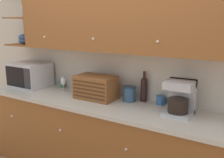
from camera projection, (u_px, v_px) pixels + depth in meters
name	position (u px, v px, depth m)	size (l,w,h in m)	color
wall_back	(123.00, 64.00, 2.88)	(5.61, 0.06, 2.60)	beige
counter_unit	(108.00, 142.00, 2.78)	(3.23, 0.65, 0.93)	#935628
backsplash_panel	(122.00, 73.00, 2.87)	(3.21, 0.01, 0.54)	beige
upper_cabinets	(129.00, 15.00, 2.50)	(3.21, 0.37, 0.75)	#935628
microwave	(30.00, 75.00, 3.34)	(0.49, 0.40, 0.32)	silver
mug	(62.00, 84.00, 3.32)	(0.09, 0.08, 0.09)	#4C845B
wine_glass	(63.00, 82.00, 3.08)	(0.07, 0.07, 0.19)	silver
mug_patterned_third	(79.00, 88.00, 3.12)	(0.09, 0.08, 0.09)	#38669E
bread_box	(96.00, 87.00, 2.80)	(0.45, 0.28, 0.26)	brown
storage_canister	(129.00, 94.00, 2.72)	(0.14, 0.14, 0.16)	#33567A
wine_bottle	(144.00, 88.00, 2.69)	(0.07, 0.07, 0.33)	black
mug_blue_second	(161.00, 100.00, 2.61)	(0.10, 0.09, 0.09)	#38669E
coffee_maker	(180.00, 97.00, 2.32)	(0.25, 0.26, 0.33)	#B7B7BC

